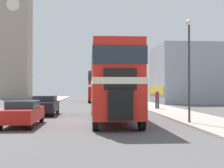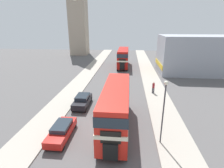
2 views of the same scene
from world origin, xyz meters
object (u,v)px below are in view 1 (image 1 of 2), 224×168
at_px(car_parked_near, 23,113).
at_px(car_parked_mid, 45,105).
at_px(double_decker_bus, 112,79).
at_px(church_tower, 16,12).
at_px(street_lamp, 189,55).
at_px(bus_distant, 97,85).
at_px(pedestrian_walking, 157,98).

bearing_deg(car_parked_near, car_parked_mid, 88.29).
height_order(double_decker_bus, church_tower, church_tower).
xyz_separation_m(car_parked_mid, street_lamp, (9.04, -6.94, 3.19)).
xyz_separation_m(bus_distant, church_tower, (-16.48, 18.62, 15.53)).
relative_size(pedestrian_walking, street_lamp, 0.31).
bearing_deg(church_tower, double_decker_bus, -70.37).
relative_size(car_parked_mid, pedestrian_walking, 2.38).
height_order(car_parked_near, street_lamp, street_lamp).
bearing_deg(pedestrian_walking, car_parked_mid, -151.66).
distance_m(bus_distant, car_parked_near, 31.15).
distance_m(car_parked_near, car_parked_mid, 6.93).
xyz_separation_m(bus_distant, car_parked_mid, (-4.49, -23.81, -1.89)).
bearing_deg(double_decker_bus, car_parked_mid, 135.70).
distance_m(double_decker_bus, car_parked_near, 5.82).
relative_size(double_decker_bus, church_tower, 0.31).
xyz_separation_m(car_parked_mid, pedestrian_walking, (9.90, 5.34, 0.37)).
relative_size(car_parked_near, pedestrian_walking, 2.47).
distance_m(bus_distant, church_tower, 29.32).
xyz_separation_m(pedestrian_walking, church_tower, (-21.89, 37.09, 17.05)).
height_order(double_decker_bus, car_parked_near, double_decker_bus).
xyz_separation_m(double_decker_bus, car_parked_near, (-5.02, -2.23, -1.92)).
distance_m(double_decker_bus, pedestrian_walking, 11.35).
relative_size(car_parked_mid, street_lamp, 0.74).
xyz_separation_m(car_parked_near, car_parked_mid, (0.21, 6.93, 0.05)).
height_order(car_parked_mid, street_lamp, street_lamp).
distance_m(car_parked_near, pedestrian_walking, 15.89).
bearing_deg(bus_distant, double_decker_bus, -89.34).
bearing_deg(bus_distant, street_lamp, -81.58).
bearing_deg(double_decker_bus, pedestrian_walking, 63.16).
bearing_deg(car_parked_near, pedestrian_walking, 50.52).
bearing_deg(pedestrian_walking, double_decker_bus, -116.84).
bearing_deg(bus_distant, car_parked_mid, -100.67).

